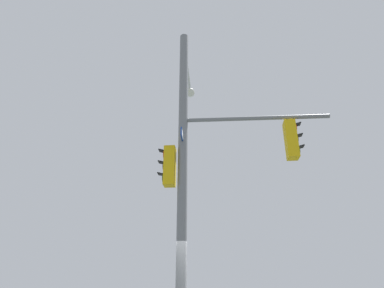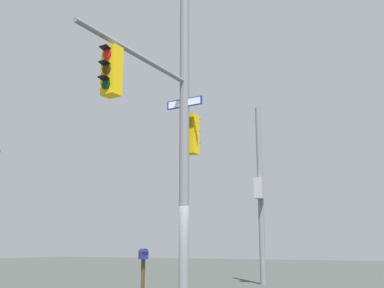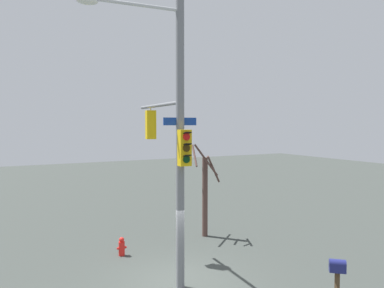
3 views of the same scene
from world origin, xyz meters
TOP-DOWN VIEW (x-y plane):
  - ground_plane at (0.00, 0.00)m, footprint 80.00×80.00m
  - main_signal_pole_assembly at (0.27, -0.04)m, footprint 3.62×4.81m
  - fire_hydrant at (0.92, -3.25)m, footprint 0.38×0.24m
  - mailbox at (-3.13, 3.70)m, footprint 0.49×0.47m
  - bare_tree_behind_pole at (-3.20, -3.91)m, footprint 2.08×2.13m

SIDE VIEW (x-z plane):
  - ground_plane at x=0.00m, z-range 0.00..0.00m
  - fire_hydrant at x=0.92m, z-range -0.02..0.71m
  - mailbox at x=-3.13m, z-range 0.40..1.81m
  - bare_tree_behind_pole at x=-3.20m, z-range -0.01..4.31m
  - main_signal_pole_assembly at x=0.27m, z-range 0.46..9.43m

